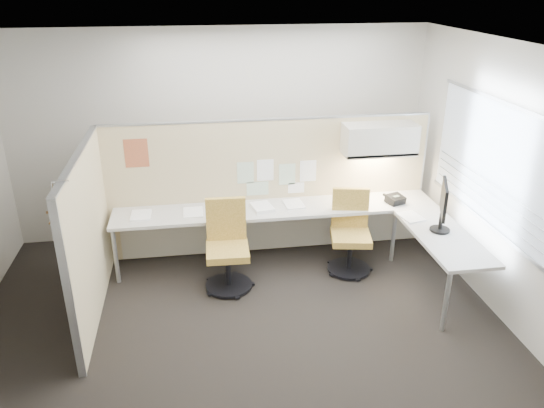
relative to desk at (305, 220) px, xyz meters
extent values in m
cube|color=black|center=(-0.93, -1.13, -0.61)|extent=(5.50, 4.50, 0.01)
cube|color=white|center=(-0.93, -1.13, 2.20)|extent=(5.50, 4.50, 0.01)
cube|color=beige|center=(-0.93, 1.12, 0.80)|extent=(5.50, 0.02, 2.80)
cube|color=beige|center=(-0.93, -3.38, 0.80)|extent=(5.50, 0.02, 2.80)
cube|color=beige|center=(1.82, -1.13, 0.80)|extent=(0.02, 4.50, 2.80)
cube|color=#AAB4C5|center=(1.79, -1.13, 0.95)|extent=(0.01, 2.80, 1.30)
cube|color=beige|center=(-0.38, 0.47, 0.27)|extent=(4.10, 0.06, 1.75)
cube|color=beige|center=(-2.43, -0.63, 0.27)|extent=(0.06, 2.20, 1.75)
cube|color=beige|center=(-0.33, 0.14, 0.11)|extent=(4.00, 0.60, 0.04)
cube|color=beige|center=(1.37, -0.89, 0.11)|extent=(0.60, 1.47, 0.04)
cube|color=beige|center=(-0.33, 0.41, -0.26)|extent=(3.90, 0.02, 0.64)
cylinder|color=#A5A8AA|center=(-2.28, -0.11, -0.26)|extent=(0.05, 0.05, 0.69)
cylinder|color=#A5A8AA|center=(1.12, -1.58, -0.26)|extent=(0.05, 0.05, 0.69)
cylinder|color=#A5A8AA|center=(1.12, -0.11, -0.26)|extent=(0.05, 0.05, 0.69)
cube|color=beige|center=(0.97, 0.26, 0.91)|extent=(0.90, 0.36, 0.38)
cube|color=#FFEABF|center=(0.97, 0.26, 0.70)|extent=(0.60, 0.06, 0.02)
cube|color=#8CBF8C|center=(-0.68, 0.44, 0.50)|extent=(0.21, 0.00, 0.28)
cube|color=white|center=(-0.43, 0.44, 0.52)|extent=(0.21, 0.00, 0.28)
cube|color=#8CBF8C|center=(-0.15, 0.44, 0.45)|extent=(0.21, 0.00, 0.28)
cube|color=white|center=(0.12, 0.44, 0.48)|extent=(0.21, 0.00, 0.28)
cube|color=#8CBF8C|center=(-0.53, 0.44, 0.28)|extent=(0.28, 0.00, 0.18)
cube|color=white|center=(-0.03, 0.44, 0.26)|extent=(0.21, 0.00, 0.14)
cube|color=#FF5D20|center=(-1.98, 0.44, 0.82)|extent=(0.28, 0.00, 0.35)
cylinder|color=black|center=(-0.99, -0.43, -0.57)|extent=(0.54, 0.54, 0.03)
cylinder|color=black|center=(-0.99, -0.43, -0.36)|extent=(0.06, 0.06, 0.42)
cube|color=#E7B556|center=(-0.99, -0.43, -0.12)|extent=(0.50, 0.50, 0.08)
cube|color=#E7B556|center=(-0.98, -0.20, 0.18)|extent=(0.46, 0.08, 0.52)
cylinder|color=black|center=(0.51, -0.28, -0.57)|extent=(0.53, 0.53, 0.03)
cylinder|color=black|center=(0.51, -0.28, -0.37)|extent=(0.06, 0.06, 0.40)
cube|color=#E7B556|center=(0.51, -0.28, -0.14)|extent=(0.54, 0.54, 0.08)
cube|color=#E7B556|center=(0.55, -0.06, 0.16)|extent=(0.45, 0.14, 0.51)
cylinder|color=black|center=(1.37, -0.78, 0.14)|extent=(0.22, 0.22, 0.02)
cylinder|color=black|center=(1.37, -0.78, 0.24)|extent=(0.04, 0.04, 0.20)
cube|color=black|center=(1.37, -0.78, 0.52)|extent=(0.24, 0.51, 0.36)
cube|color=black|center=(1.37, -0.78, 0.52)|extent=(0.19, 0.45, 0.31)
cube|color=black|center=(1.16, 0.05, 0.18)|extent=(0.25, 0.25, 0.12)
cylinder|color=black|center=(1.07, 0.07, 0.21)|extent=(0.09, 0.17, 0.04)
cube|color=black|center=(0.71, 0.17, 0.15)|extent=(0.14, 0.06, 0.05)
cube|color=black|center=(0.74, 0.17, 0.16)|extent=(0.11, 0.08, 0.06)
cube|color=silver|center=(-2.43, -1.38, 1.17)|extent=(0.14, 0.02, 0.02)
cylinder|color=silver|center=(-2.50, -1.38, 1.09)|extent=(0.02, 0.02, 0.14)
cube|color=#AD7F4C|center=(-2.50, -1.38, 0.96)|extent=(0.02, 0.39, 0.12)
cube|color=#AD7F4C|center=(-2.53, -1.35, 0.92)|extent=(0.02, 0.39, 0.12)
cube|color=#A4A6AE|center=(-2.51, -1.43, 0.40)|extent=(0.01, 0.07, 0.96)
cube|color=white|center=(-1.97, 0.13, 0.14)|extent=(0.24, 0.30, 0.02)
cube|color=white|center=(-1.36, 0.14, 0.14)|extent=(0.23, 0.30, 0.02)
cube|color=white|center=(-0.52, 0.12, 0.15)|extent=(0.28, 0.34, 0.05)
cube|color=white|center=(-0.11, 0.20, 0.14)|extent=(0.25, 0.32, 0.02)
cube|color=white|center=(1.19, -0.39, 0.14)|extent=(0.29, 0.34, 0.02)
camera|label=1|loc=(-1.31, -5.76, 2.76)|focal=35.00mm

